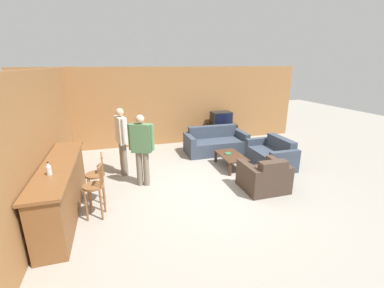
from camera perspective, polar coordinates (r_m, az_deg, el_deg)
The scene contains 16 objects.
ground_plane at distance 5.81m, azimuth 3.40°, elevation -10.22°, with size 24.00×24.00×0.00m, color gray.
wall_back at distance 8.85m, azimuth -4.82°, elevation 8.33°, with size 9.40×0.08×2.60m.
wall_left at distance 6.49m, azimuth -28.69°, elevation 2.88°, with size 0.08×8.73×2.60m.
bar_counter at distance 5.29m, azimuth -26.90°, elevation -8.97°, with size 0.55×2.74×1.01m.
bar_chair_near at distance 4.97m, azimuth -20.81°, elevation -9.51°, with size 0.42×0.42×1.02m.
bar_chair_mid at distance 5.43m, azimuth -20.50°, elevation -7.13°, with size 0.39×0.39×1.02m.
couch_far at distance 8.12m, azimuth 5.20°, elevation 0.13°, with size 1.89×0.91×0.79m.
armchair_near at distance 5.94m, azimuth 15.74°, elevation -7.16°, with size 0.92×0.86×0.77m.
loveseat_right at distance 7.40m, azimuth 17.28°, elevation -2.38°, with size 0.83×1.38×0.76m.
coffee_table at distance 6.96m, azimuth 8.71°, elevation -2.80°, with size 0.58×1.04×0.36m.
tv_unit at distance 9.18m, azimuth 6.36°, elevation 2.39°, with size 1.07×0.55×0.65m.
tv at distance 9.05m, azimuth 6.48°, elevation 5.74°, with size 0.68×0.47×0.45m.
bottle at distance 4.65m, azimuth -29.23°, elevation -4.87°, with size 0.08×0.08×0.22m.
book_on_table at distance 7.00m, azimuth 8.00°, elevation -2.09°, with size 0.16×0.15×0.02m.
person_by_window at distance 6.51m, azimuth -15.33°, elevation 1.29°, with size 0.28×0.59×1.69m.
person_by_counter at distance 5.80m, azimuth -11.15°, elevation -0.59°, with size 0.55×0.32×1.65m.
Camera 1 is at (-1.80, -4.82, 2.70)m, focal length 24.00 mm.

